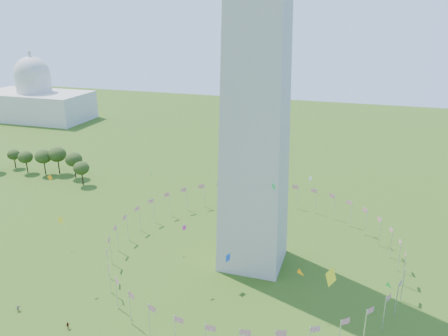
{
  "coord_description": "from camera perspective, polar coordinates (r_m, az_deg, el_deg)",
  "views": [
    {
      "loc": [
        24.84,
        -56.63,
        67.11
      ],
      "look_at": [
        -3.91,
        35.0,
        32.95
      ],
      "focal_mm": 35.0,
      "sensor_mm": 36.0,
      "label": 1
    }
  ],
  "objects": [
    {
      "name": "flag_ring",
      "position": [
        126.12,
        3.8,
        -10.23
      ],
      "size": [
        80.24,
        80.24,
        9.0
      ],
      "color": "silver",
      "rests_on": "ground"
    },
    {
      "name": "capitol_building",
      "position": [
        316.07,
        -23.59,
        9.96
      ],
      "size": [
        70.0,
        35.0,
        46.0
      ],
      "primitive_type": null,
      "color": "beige",
      "rests_on": "ground"
    },
    {
      "name": "kites_aloft",
      "position": [
        95.59,
        1.22,
        -10.94
      ],
      "size": [
        110.36,
        69.15,
        32.45
      ],
      "color": "orange",
      "rests_on": "ground"
    },
    {
      "name": "tree_line_west",
      "position": [
        206.21,
        -22.9,
        0.62
      ],
      "size": [
        55.52,
        15.84,
        12.18
      ],
      "color": "#354C19",
      "rests_on": "ground"
    }
  ]
}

